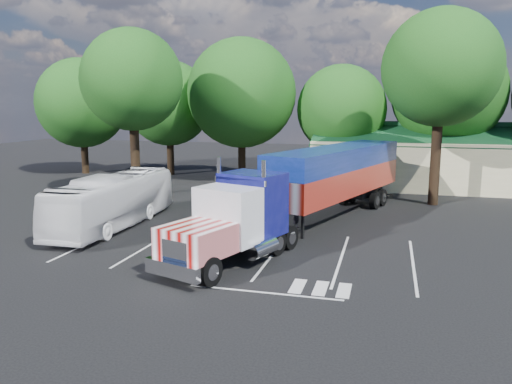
% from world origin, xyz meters
% --- Properties ---
extents(ground, '(120.00, 120.00, 0.00)m').
position_xyz_m(ground, '(0.00, 0.00, 0.00)').
color(ground, black).
rests_on(ground, ground).
extents(event_hall, '(24.20, 14.12, 5.55)m').
position_xyz_m(event_hall, '(13.74, 17.81, 2.21)').
color(event_hall, beige).
rests_on(event_hall, ground).
extents(tree_row_a, '(9.00, 9.00, 11.68)m').
position_xyz_m(tree_row_a, '(-22.00, 16.50, 7.16)').
color(tree_row_a, black).
rests_on(tree_row_a, ground).
extents(tree_row_b, '(8.40, 8.40, 11.35)m').
position_xyz_m(tree_row_b, '(-13.00, 17.80, 7.13)').
color(tree_row_b, black).
rests_on(tree_row_b, ground).
extents(tree_row_c, '(10.00, 10.00, 13.05)m').
position_xyz_m(tree_row_c, '(-5.00, 16.20, 8.04)').
color(tree_row_c, black).
rests_on(tree_row_c, ground).
extents(tree_row_d, '(8.00, 8.00, 10.60)m').
position_xyz_m(tree_row_d, '(4.00, 17.50, 6.58)').
color(tree_row_d, black).
rests_on(tree_row_d, ground).
extents(tree_row_e, '(9.60, 9.60, 12.90)m').
position_xyz_m(tree_row_e, '(13.00, 18.00, 8.09)').
color(tree_row_e, black).
rests_on(tree_row_e, ground).
extents(tree_near_left, '(7.60, 7.60, 12.65)m').
position_xyz_m(tree_near_left, '(-10.50, 6.00, 8.81)').
color(tree_near_left, black).
rests_on(tree_near_left, ground).
extents(tree_near_right, '(8.00, 8.00, 13.50)m').
position_xyz_m(tree_near_right, '(11.50, 8.50, 9.46)').
color(tree_near_right, black).
rests_on(tree_near_right, ground).
extents(semi_truck, '(9.79, 21.82, 4.64)m').
position_xyz_m(semi_truck, '(4.32, 0.00, 2.63)').
color(semi_truck, black).
rests_on(semi_truck, ground).
extents(woman, '(0.50, 0.65, 1.60)m').
position_xyz_m(woman, '(3.35, -0.80, 0.80)').
color(woman, black).
rests_on(woman, ground).
extents(bicycle, '(0.92, 2.02, 1.03)m').
position_xyz_m(bicycle, '(1.80, 2.20, 0.51)').
color(bicycle, black).
rests_on(bicycle, ground).
extents(tour_bus, '(2.79, 11.01, 3.05)m').
position_xyz_m(tour_bus, '(-7.00, -3.14, 1.53)').
color(tour_bus, white).
rests_on(tour_bus, ground).
extents(silver_sedan, '(4.77, 2.53, 1.49)m').
position_xyz_m(silver_sedan, '(5.00, 10.50, 0.75)').
color(silver_sedan, '#B3B5BB').
rests_on(silver_sedan, ground).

